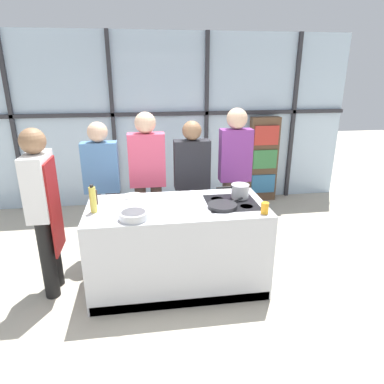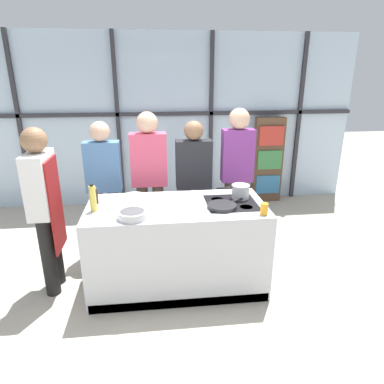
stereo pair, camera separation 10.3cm
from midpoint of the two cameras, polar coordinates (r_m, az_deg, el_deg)
The scene contains 16 objects.
ground_plane at distance 3.92m, azimuth -1.62°, elevation -14.85°, with size 18.00×18.00×0.00m, color #BCB29E.
back_window_wall at distance 5.83m, azimuth -3.99°, elevation 11.60°, with size 6.40×0.10×2.80m.
bookshelf at distance 6.12m, azimuth 13.01°, elevation 5.18°, with size 0.50×0.19×1.47m.
demo_island at distance 3.67m, azimuth -1.66°, elevation -8.93°, with size 1.82×0.86×0.92m.
chef at distance 3.67m, azimuth -22.64°, elevation -1.71°, with size 0.24×0.46×1.73m.
spectator_far_left at distance 4.25m, azimuth -13.77°, elevation 1.83°, with size 0.42×0.23×1.67m.
spectator_center_left at distance 4.20m, azimuth -6.43°, elevation 2.92°, with size 0.43×0.25×1.77m.
spectator_center_right at distance 4.25m, azimuth 0.97°, elevation 2.21°, with size 0.44×0.23×1.66m.
spectator_far_right at distance 4.32m, azimuth 8.18°, elevation 3.89°, with size 0.39×0.25×1.80m.
frying_pan at distance 3.42m, azimuth 5.96°, elevation -2.31°, with size 0.47×0.37×0.04m.
saucepan at distance 3.68m, azimuth 8.85°, elevation 0.13°, with size 0.36×0.19×0.15m.
white_plate at distance 3.76m, azimuth -8.88°, elevation -0.60°, with size 0.23×0.23×0.01m, color white.
mixing_bowl at distance 3.20m, azimuth -9.00°, elevation -3.71°, with size 0.27×0.27×0.07m.
oil_bottle at distance 3.41m, azimuth -15.37°, elevation -1.03°, with size 0.06×0.06×0.28m.
pepper_grinder at distance 3.62m, azimuth -15.01°, elevation -0.65°, with size 0.05×0.05×0.18m.
juice_glass_near at distance 3.32m, azimuth 12.81°, elevation -2.78°, with size 0.07×0.07×0.11m, color orange.
Camera 2 is at (-0.21, -3.22, 2.22)m, focal length 32.00 mm.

